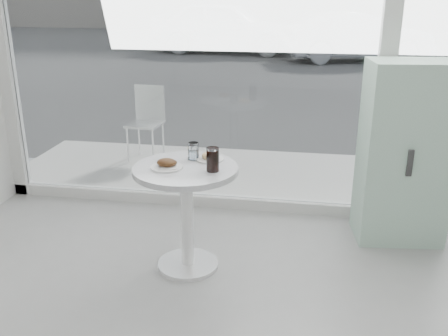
% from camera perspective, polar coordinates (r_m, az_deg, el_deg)
% --- Properties ---
extents(storefront, '(5.00, 0.14, 3.00)m').
position_cam_1_polar(storefront, '(4.20, 7.00, 16.99)').
color(storefront, silver).
rests_on(storefront, ground).
extents(main_table, '(0.72, 0.72, 0.77)m').
position_cam_1_polar(main_table, '(3.47, -4.34, -3.27)').
color(main_table, white).
rests_on(main_table, ground).
extents(patio_deck, '(5.60, 1.60, 0.05)m').
position_cam_1_polar(patio_deck, '(5.34, 5.93, -0.94)').
color(patio_deck, beige).
rests_on(patio_deck, ground).
extents(street, '(40.00, 24.00, 0.00)m').
position_cam_1_polar(street, '(17.30, 8.93, 13.22)').
color(street, '#3B3B3B').
rests_on(street, ground).
extents(mint_cabinet, '(0.70, 0.51, 1.42)m').
position_cam_1_polar(mint_cabinet, '(4.10, 19.95, 1.57)').
color(mint_cabinet, '#9BC6AD').
rests_on(mint_cabinet, ground).
extents(patio_chair, '(0.39, 0.39, 0.83)m').
position_cam_1_polar(patio_chair, '(5.78, -8.79, 5.70)').
color(patio_chair, white).
rests_on(patio_chair, patio_deck).
extents(car_white, '(4.84, 2.34, 1.59)m').
position_cam_1_polar(car_white, '(16.22, 0.18, 15.85)').
color(car_white, silver).
rests_on(car_white, street).
extents(car_silver, '(4.23, 2.44, 1.32)m').
position_cam_1_polar(car_silver, '(14.69, 14.96, 14.26)').
color(car_silver, '#A9ABB1').
rests_on(car_silver, street).
extents(plate_fritter, '(0.22, 0.22, 0.07)m').
position_cam_1_polar(plate_fritter, '(3.37, -6.52, 0.42)').
color(plate_fritter, silver).
rests_on(plate_fritter, main_table).
extents(plate_donut, '(0.19, 0.19, 0.05)m').
position_cam_1_polar(plate_donut, '(3.51, -1.63, 1.23)').
color(plate_donut, silver).
rests_on(plate_donut, main_table).
extents(water_tumbler_a, '(0.07, 0.07, 0.11)m').
position_cam_1_polar(water_tumbler_a, '(3.52, -3.65, 1.73)').
color(water_tumbler_a, white).
rests_on(water_tumbler_a, main_table).
extents(water_tumbler_b, '(0.08, 0.08, 0.12)m').
position_cam_1_polar(water_tumbler_b, '(3.52, -3.51, 1.84)').
color(water_tumbler_b, white).
rests_on(water_tumbler_b, main_table).
extents(cola_glass, '(0.08, 0.08, 0.16)m').
position_cam_1_polar(cola_glass, '(3.27, -1.30, 0.92)').
color(cola_glass, white).
rests_on(cola_glass, main_table).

